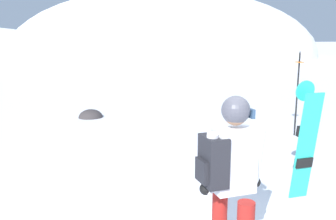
% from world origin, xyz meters
% --- Properties ---
extents(ridge_peak_main, '(36.15, 32.53, 15.49)m').
position_xyz_m(ridge_peak_main, '(11.08, 39.98, 0.00)').
color(ridge_peak_main, white).
rests_on(ridge_peak_main, ground).
extents(snowboarder_main, '(0.64, 1.84, 1.71)m').
position_xyz_m(snowboarder_main, '(-0.57, -0.36, 0.92)').
color(snowboarder_main, black).
rests_on(snowboarder_main, ground).
extents(spare_snowboard, '(0.28, 0.25, 1.65)m').
position_xyz_m(spare_snowboard, '(1.16, 0.84, 0.84)').
color(spare_snowboard, '#23B7A3').
rests_on(spare_snowboard, ground).
extents(piste_marker_near, '(0.20, 0.20, 1.93)m').
position_xyz_m(piste_marker_near, '(3.17, 3.75, 1.10)').
color(piste_marker_near, black).
rests_on(piste_marker_near, ground).
extents(rock_dark, '(0.67, 0.57, 0.47)m').
position_xyz_m(rock_dark, '(-1.11, 7.04, 0.00)').
color(rock_dark, '#383333').
rests_on(rock_dark, ground).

